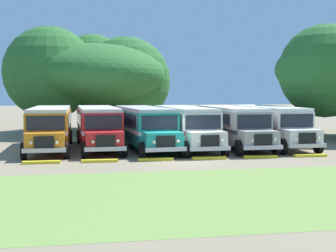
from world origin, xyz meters
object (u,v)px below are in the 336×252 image
object	(u,v)px
parked_bus_slot_4	(232,124)
broad_shade_tree	(93,75)
parked_bus_slot_5	(269,124)
parked_bus_slot_0	(50,126)
parked_bus_slot_2	(144,125)
parked_bus_slot_3	(185,125)
parked_bus_slot_1	(98,125)

from	to	relation	value
parked_bus_slot_4	broad_shade_tree	bearing A→B (deg)	-148.31
parked_bus_slot_5	parked_bus_slot_0	bearing A→B (deg)	-92.84
parked_bus_slot_2	parked_bus_slot_3	bearing A→B (deg)	83.68
parked_bus_slot_1	parked_bus_slot_3	distance (m)	5.99
parked_bus_slot_4	broad_shade_tree	size ratio (longest dim) A/B	0.69
parked_bus_slot_1	parked_bus_slot_2	distance (m)	3.20
parked_bus_slot_0	parked_bus_slot_5	world-z (taller)	same
parked_bus_slot_0	parked_bus_slot_3	xyz separation A→B (m)	(9.11, -0.81, 0.00)
parked_bus_slot_2	parked_bus_slot_4	distance (m)	6.18
parked_bus_slot_4	broad_shade_tree	distance (m)	17.71
parked_bus_slot_4	parked_bus_slot_3	bearing A→B (deg)	-91.16
parked_bus_slot_1	parked_bus_slot_5	size ratio (longest dim) A/B	1.00
parked_bus_slot_1	broad_shade_tree	bearing A→B (deg)	177.94
broad_shade_tree	parked_bus_slot_1	bearing A→B (deg)	-89.57
parked_bus_slot_0	parked_bus_slot_3	size ratio (longest dim) A/B	1.00
parked_bus_slot_1	parked_bus_slot_4	world-z (taller)	same
parked_bus_slot_1	broad_shade_tree	xyz separation A→B (m)	(-0.10, 13.64, 3.90)
broad_shade_tree	parked_bus_slot_2	bearing A→B (deg)	-77.53
parked_bus_slot_3	parked_bus_slot_2	bearing A→B (deg)	-93.65
parked_bus_slot_2	parked_bus_slot_0	bearing A→B (deg)	-102.01
parked_bus_slot_5	parked_bus_slot_3	bearing A→B (deg)	-87.81
parked_bus_slot_4	parked_bus_slot_5	world-z (taller)	same
parked_bus_slot_4	parked_bus_slot_5	bearing A→B (deg)	96.07
parked_bus_slot_3	parked_bus_slot_4	distance (m)	3.34
parked_bus_slot_2	broad_shade_tree	distance (m)	15.31
parked_bus_slot_0	parked_bus_slot_5	distance (m)	15.41
parked_bus_slot_3	parked_bus_slot_4	bearing A→B (deg)	87.50
parked_bus_slot_5	broad_shade_tree	size ratio (longest dim) A/B	0.69
parked_bus_slot_1	broad_shade_tree	distance (m)	14.19
parked_bus_slot_0	parked_bus_slot_3	distance (m)	9.15
parked_bus_slot_3	parked_bus_slot_5	size ratio (longest dim) A/B	1.00
parked_bus_slot_2	parked_bus_slot_5	world-z (taller)	same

